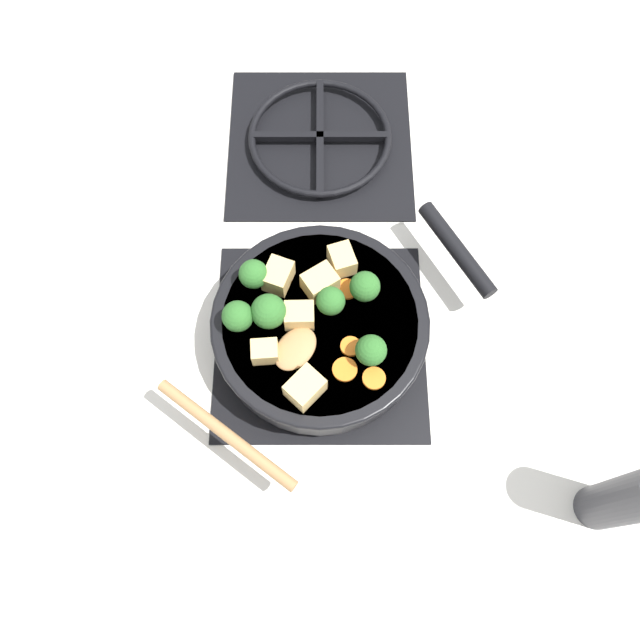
{
  "coord_description": "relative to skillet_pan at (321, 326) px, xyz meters",
  "views": [
    {
      "loc": [
        -0.0,
        -0.32,
        0.87
      ],
      "look_at": [
        0.0,
        0.0,
        0.08
      ],
      "focal_mm": 35.0,
      "sensor_mm": 36.0,
      "label": 1
    }
  ],
  "objects": [
    {
      "name": "ground_plane",
      "position": [
        -0.0,
        -0.0,
        -0.06
      ],
      "size": [
        2.4,
        2.4,
        0.0
      ],
      "primitive_type": "plane",
      "color": "white"
    },
    {
      "name": "front_burner_grate",
      "position": [
        -0.0,
        -0.0,
        -0.05
      ],
      "size": [
        0.31,
        0.31,
        0.03
      ],
      "color": "black",
      "rests_on": "ground_plane"
    },
    {
      "name": "rear_burner_grate",
      "position": [
        -0.0,
        0.36,
        -0.05
      ],
      "size": [
        0.31,
        0.31,
        0.03
      ],
      "color": "black",
      "rests_on": "ground_plane"
    },
    {
      "name": "skillet_pan",
      "position": [
        0.0,
        0.0,
        0.0
      ],
      "size": [
        0.4,
        0.35,
        0.06
      ],
      "color": "black",
      "rests_on": "front_burner_grate"
    },
    {
      "name": "wooden_spoon",
      "position": [
        -0.08,
        -0.11,
        0.03
      ],
      "size": [
        0.22,
        0.23,
        0.02
      ],
      "color": "#A87A4C",
      "rests_on": "skillet_pan"
    },
    {
      "name": "tofu_cube_center_large",
      "position": [
        -0.06,
        0.06,
        0.04
      ],
      "size": [
        0.05,
        0.05,
        0.03
      ],
      "primitive_type": "cube",
      "rotation": [
        0.0,
        0.0,
        4.35
      ],
      "color": "#DBB770",
      "rests_on": "skillet_pan"
    },
    {
      "name": "tofu_cube_near_handle",
      "position": [
        -0.02,
        -0.1,
        0.04
      ],
      "size": [
        0.06,
        0.06,
        0.04
      ],
      "primitive_type": "cube",
      "rotation": [
        0.0,
        0.0,
        3.95
      ],
      "color": "#DBB770",
      "rests_on": "skillet_pan"
    },
    {
      "name": "tofu_cube_east_chunk",
      "position": [
        0.03,
        0.08,
        0.04
      ],
      "size": [
        0.04,
        0.05,
        0.03
      ],
      "primitive_type": "cube",
      "rotation": [
        0.0,
        0.0,
        1.89
      ],
      "color": "#DBB770",
      "rests_on": "skillet_pan"
    },
    {
      "name": "tofu_cube_west_chunk",
      "position": [
        -0.07,
        -0.05,
        0.04
      ],
      "size": [
        0.04,
        0.03,
        0.03
      ],
      "primitive_type": "cube",
      "rotation": [
        0.0,
        0.0,
        0.07
      ],
      "color": "#DBB770",
      "rests_on": "skillet_pan"
    },
    {
      "name": "tofu_cube_back_piece",
      "position": [
        -0.0,
        0.05,
        0.04
      ],
      "size": [
        0.06,
        0.05,
        0.04
      ],
      "primitive_type": "cube",
      "rotation": [
        0.0,
        0.0,
        0.58
      ],
      "color": "#DBB770",
      "rests_on": "skillet_pan"
    },
    {
      "name": "tofu_cube_front_piece",
      "position": [
        -0.03,
        0.0,
        0.04
      ],
      "size": [
        0.04,
        0.03,
        0.03
      ],
      "primitive_type": "cube",
      "rotation": [
        0.0,
        0.0,
        0.02
      ],
      "color": "#DBB770",
      "rests_on": "skillet_pan"
    },
    {
      "name": "broccoli_floret_near_spoon",
      "position": [
        0.01,
        0.02,
        0.05
      ],
      "size": [
        0.04,
        0.04,
        0.05
      ],
      "color": "#709956",
      "rests_on": "skillet_pan"
    },
    {
      "name": "broccoli_floret_center_top",
      "position": [
        -0.07,
        0.0,
        0.05
      ],
      "size": [
        0.05,
        0.05,
        0.05
      ],
      "color": "#709956",
      "rests_on": "skillet_pan"
    },
    {
      "name": "broccoli_floret_east_rim",
      "position": [
        0.06,
        0.04,
        0.05
      ],
      "size": [
        0.04,
        0.04,
        0.05
      ],
      "color": "#709956",
      "rests_on": "skillet_pan"
    },
    {
      "name": "broccoli_floret_west_rim",
      "position": [
        -0.11,
        -0.01,
        0.05
      ],
      "size": [
        0.04,
        0.04,
        0.05
      ],
      "color": "#709956",
      "rests_on": "skillet_pan"
    },
    {
      "name": "broccoli_floret_north_edge",
      "position": [
        0.06,
        -0.05,
        0.05
      ],
      "size": [
        0.04,
        0.04,
        0.05
      ],
      "color": "#709956",
      "rests_on": "skillet_pan"
    },
    {
      "name": "broccoli_floret_south_cluster",
      "position": [
        -0.09,
        0.06,
        0.05
      ],
      "size": [
        0.04,
        0.04,
        0.05
      ],
      "color": "#709956",
      "rests_on": "skillet_pan"
    },
    {
      "name": "carrot_slice_orange_thin",
      "position": [
        0.03,
        -0.07,
        0.03
      ],
      "size": [
        0.03,
        0.03,
        0.01
      ],
      "primitive_type": "cylinder",
      "color": "orange",
      "rests_on": "skillet_pan"
    },
    {
      "name": "carrot_slice_near_center",
      "position": [
        0.04,
        -0.04,
        0.03
      ],
      "size": [
        0.03,
        0.03,
        0.01
      ],
      "primitive_type": "cylinder",
      "color": "orange",
      "rests_on": "skillet_pan"
    },
    {
      "name": "carrot_slice_edge_slice",
      "position": [
        0.07,
        -0.08,
        0.03
      ],
      "size": [
        0.03,
        0.03,
        0.01
      ],
      "primitive_type": "cylinder",
      "color": "orange",
      "rests_on": "skillet_pan"
    },
    {
      "name": "carrot_slice_under_broccoli",
      "position": [
        0.04,
        0.04,
        0.03
      ],
      "size": [
        0.03,
        0.03,
        0.01
      ],
      "primitive_type": "cylinder",
      "color": "orange",
      "rests_on": "skillet_pan"
    },
    {
      "name": "pepper_mill",
      "position": [
        0.37,
        -0.24,
        0.04
      ],
      "size": [
        0.06,
        0.06,
        0.22
      ],
      "color": "#333338",
      "rests_on": "ground_plane"
    }
  ]
}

